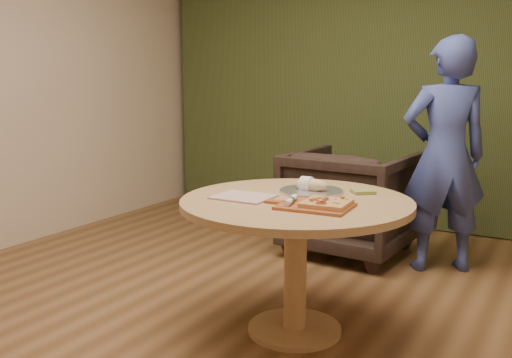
{
  "coord_description": "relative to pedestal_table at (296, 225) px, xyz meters",
  "views": [
    {
      "loc": [
        1.53,
        -2.35,
        1.4
      ],
      "look_at": [
        0.03,
        0.25,
        0.85
      ],
      "focal_mm": 40.0,
      "sensor_mm": 36.0,
      "label": 1
    }
  ],
  "objects": [
    {
      "name": "room_shell",
      "position": [
        -0.24,
        -0.32,
        0.79
      ],
      "size": [
        5.04,
        6.04,
        2.84
      ],
      "color": "brown",
      "rests_on": "ground"
    },
    {
      "name": "curtain",
      "position": [
        -0.24,
        2.58,
        0.79
      ],
      "size": [
        4.8,
        0.14,
        2.78
      ],
      "primitive_type": "cube",
      "color": "#303C1B",
      "rests_on": "ground"
    },
    {
      "name": "pedestal_table",
      "position": [
        0.0,
        0.0,
        0.0
      ],
      "size": [
        1.23,
        1.23,
        0.75
      ],
      "rotation": [
        0.0,
        0.0,
        0.23
      ],
      "color": "tan",
      "rests_on": "ground"
    },
    {
      "name": "pizza_paddle",
      "position": [
        0.16,
        -0.13,
        0.15
      ],
      "size": [
        0.46,
        0.3,
        0.01
      ],
      "rotation": [
        0.0,
        0.0,
        0.07
      ],
      "color": "#9A4E27",
      "rests_on": "pedestal_table"
    },
    {
      "name": "flatbread_pizza",
      "position": [
        0.22,
        -0.12,
        0.17
      ],
      "size": [
        0.24,
        0.24,
        0.04
      ],
      "rotation": [
        0.0,
        0.0,
        0.07
      ],
      "color": "tan",
      "rests_on": "pizza_paddle"
    },
    {
      "name": "cutlery_roll",
      "position": [
        0.05,
        -0.16,
        0.17
      ],
      "size": [
        0.07,
        0.2,
        0.03
      ],
      "rotation": [
        0.0,
        0.0,
        0.22
      ],
      "color": "silver",
      "rests_on": "pizza_paddle"
    },
    {
      "name": "newspaper",
      "position": [
        -0.26,
        -0.11,
        0.15
      ],
      "size": [
        0.3,
        0.25,
        0.01
      ],
      "primitive_type": "cube",
      "rotation": [
        0.0,
        0.0,
        0.01
      ],
      "color": "silver",
      "rests_on": "pedestal_table"
    },
    {
      "name": "serving_tray",
      "position": [
        -0.0,
        0.2,
        0.15
      ],
      "size": [
        0.36,
        0.36,
        0.02
      ],
      "color": "silver",
      "rests_on": "pedestal_table"
    },
    {
      "name": "bread_roll",
      "position": [
        -0.01,
        0.2,
        0.18
      ],
      "size": [
        0.19,
        0.09,
        0.09
      ],
      "color": "#D9BF84",
      "rests_on": "serving_tray"
    },
    {
      "name": "green_packet",
      "position": [
        0.26,
        0.32,
        0.15
      ],
      "size": [
        0.16,
        0.15,
        0.02
      ],
      "primitive_type": "cube",
      "rotation": [
        0.0,
        0.0,
        0.68
      ],
      "color": "#5A6E31",
      "rests_on": "pedestal_table"
    },
    {
      "name": "armchair",
      "position": [
        -0.26,
        1.51,
        -0.15
      ],
      "size": [
        0.93,
        0.88,
        0.91
      ],
      "primitive_type": "imported",
      "rotation": [
        0.0,
        0.0,
        3.08
      ],
      "color": "black",
      "rests_on": "ground"
    },
    {
      "name": "person_standing",
      "position": [
        0.45,
        1.47,
        0.23
      ],
      "size": [
        0.73,
        0.66,
        1.67
      ],
      "primitive_type": "imported",
      "rotation": [
        0.0,
        0.0,
        3.69
      ],
      "color": "#3A4A96",
      "rests_on": "ground"
    }
  ]
}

